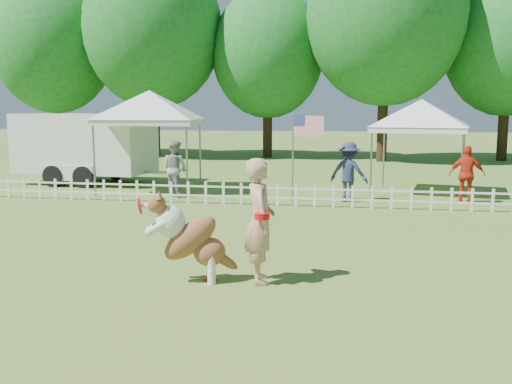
# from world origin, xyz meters

# --- Properties ---
(ground) EXTENTS (120.00, 120.00, 0.00)m
(ground) POSITION_xyz_m (0.00, 0.00, 0.00)
(ground) COLOR #386820
(ground) RESTS_ON ground
(picket_fence) EXTENTS (22.00, 0.08, 0.60)m
(picket_fence) POSITION_xyz_m (0.00, 7.00, 0.30)
(picket_fence) COLOR white
(picket_fence) RESTS_ON ground
(handler) EXTENTS (0.63, 0.78, 1.88)m
(handler) POSITION_xyz_m (0.45, 0.17, 0.94)
(handler) COLOR tan
(handler) RESTS_ON ground
(dog) EXTENTS (1.39, 0.81, 1.36)m
(dog) POSITION_xyz_m (-0.55, -0.04, 0.68)
(dog) COLOR brown
(dog) RESTS_ON ground
(frisbee_on_turf) EXTENTS (0.24, 0.24, 0.02)m
(frisbee_on_turf) POSITION_xyz_m (-0.30, 0.08, 0.01)
(frisbee_on_turf) COLOR red
(frisbee_on_turf) RESTS_ON ground
(canopy_tent_left) EXTENTS (3.39, 3.39, 3.11)m
(canopy_tent_left) POSITION_xyz_m (-4.65, 9.23, 1.55)
(canopy_tent_left) COLOR silver
(canopy_tent_left) RESTS_ON ground
(canopy_tent_right) EXTENTS (3.19, 3.19, 2.83)m
(canopy_tent_right) POSITION_xyz_m (3.72, 10.00, 1.41)
(canopy_tent_right) COLOR silver
(canopy_tent_right) RESTS_ON ground
(cargo_trailer) EXTENTS (5.81, 2.85, 2.49)m
(cargo_trailer) POSITION_xyz_m (-7.56, 10.56, 1.25)
(cargo_trailer) COLOR silver
(cargo_trailer) RESTS_ON ground
(flag_pole) EXTENTS (0.94, 0.33, 2.47)m
(flag_pole) POSITION_xyz_m (0.07, 7.77, 1.23)
(flag_pole) COLOR gray
(flag_pole) RESTS_ON ground
(spectator_a) EXTENTS (1.00, 0.91, 1.68)m
(spectator_a) POSITION_xyz_m (-3.49, 8.10, 0.84)
(spectator_a) COLOR #939398
(spectator_a) RESTS_ON ground
(spectator_b) EXTENTS (1.22, 0.91, 1.68)m
(spectator_b) POSITION_xyz_m (1.62, 8.07, 0.84)
(spectator_b) COLOR #252B50
(spectator_b) RESTS_ON ground
(spectator_c) EXTENTS (0.98, 0.50, 1.61)m
(spectator_c) POSITION_xyz_m (4.82, 8.28, 0.81)
(spectator_c) COLOR red
(spectator_c) RESTS_ON ground
(tree_far_left) EXTENTS (6.60, 6.60, 11.00)m
(tree_far_left) POSITION_xyz_m (-15.00, 22.00, 5.50)
(tree_far_left) COLOR #1A5C20
(tree_far_left) RESTS_ON ground
(tree_left) EXTENTS (7.40, 7.40, 12.00)m
(tree_left) POSITION_xyz_m (-9.00, 21.50, 6.00)
(tree_left) COLOR #1A5C20
(tree_left) RESTS_ON ground
(tree_center_left) EXTENTS (6.00, 6.00, 9.80)m
(tree_center_left) POSITION_xyz_m (-3.00, 22.50, 4.90)
(tree_center_left) COLOR #1A5C20
(tree_center_left) RESTS_ON ground
(tree_center_right) EXTENTS (7.60, 7.60, 12.60)m
(tree_center_right) POSITION_xyz_m (3.00, 21.00, 6.30)
(tree_center_right) COLOR #1A5C20
(tree_center_right) RESTS_ON ground
(tree_right) EXTENTS (6.20, 6.20, 10.40)m
(tree_right) POSITION_xyz_m (9.00, 22.50, 5.20)
(tree_right) COLOR #1A5C20
(tree_right) RESTS_ON ground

